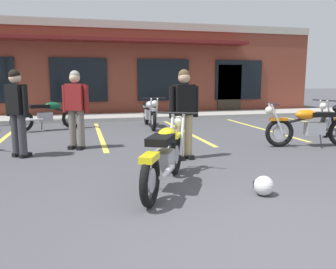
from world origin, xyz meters
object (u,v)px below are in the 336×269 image
Objects in this scene: person_by_back_row at (17,108)px; person_near_building at (76,105)px; motorcycle_silver_naked at (49,115)px; motorcycle_red_sportbike at (150,113)px; person_in_black_shirt at (184,109)px; helmet_on_pavement at (264,186)px; motorcycle_foreground_classic at (165,155)px; motorcycle_green_cafe_racer at (310,126)px.

person_by_back_row and person_near_building have the same top height.
person_near_building is at bearing 27.19° from person_by_back_row.
person_by_back_row is 1.20m from person_near_building.
person_near_building is at bearing -74.76° from motorcycle_silver_naked.
person_in_black_shirt is (-0.21, -4.29, 0.49)m from motorcycle_red_sportbike.
person_near_building is at bearing 122.62° from helmet_on_pavement.
person_in_black_shirt and person_by_back_row have the same top height.
person_by_back_row is (-3.23, -3.37, 0.49)m from motorcycle_red_sportbike.
motorcycle_silver_naked is 3.13m from person_near_building.
person_near_building is (-1.20, 3.06, 0.49)m from motorcycle_foreground_classic.
motorcycle_foreground_classic is 6.37m from motorcycle_silver_naked.
helmet_on_pavement is at bearing -42.48° from person_by_back_row.
person_near_building is at bearing -127.49° from motorcycle_red_sportbike.
motorcycle_green_cafe_racer reaches higher than helmet_on_pavement.
person_near_building reaches higher than motorcycle_silver_naked.
helmet_on_pavement is at bearing -88.20° from motorcycle_red_sportbike.
motorcycle_green_cafe_racer is at bearing 45.07° from helmet_on_pavement.
person_in_black_shirt is at bearing -171.56° from motorcycle_green_cafe_racer.
person_in_black_shirt is at bearing -36.98° from person_near_building.
motorcycle_foreground_classic is 1.37m from helmet_on_pavement.
motorcycle_silver_naked is 5.27m from person_in_black_shirt.
motorcycle_silver_naked is at bearing 145.67° from motorcycle_green_cafe_racer.
helmet_on_pavement is at bearing -64.55° from motorcycle_silver_naked.
person_near_building reaches higher than motorcycle_green_cafe_racer.
motorcycle_green_cafe_racer is 3.80m from helmet_on_pavement.
person_near_building is 4.47m from helmet_on_pavement.
motorcycle_foreground_classic is at bearing -71.58° from motorcycle_silver_naked.
helmet_on_pavement is at bearing -57.38° from person_near_building.
motorcycle_red_sportbike is at bearing 126.94° from motorcycle_green_cafe_racer.
person_near_building reaches higher than motorcycle_foreground_classic.
motorcycle_green_cafe_racer is 1.25× the size of person_in_black_shirt.
helmet_on_pavement is at bearing -28.60° from motorcycle_foreground_classic.
person_near_building is 6.44× the size of helmet_on_pavement.
person_near_building is (0.81, -2.98, 0.49)m from motorcycle_silver_naked.
person_in_black_shirt is (2.77, -4.46, 0.49)m from motorcycle_silver_naked.
motorcycle_foreground_classic is 1.15× the size of person_near_building.
person_in_black_shirt reaches higher than motorcycle_red_sportbike.
person_in_black_shirt is (-3.09, -0.46, 0.49)m from motorcycle_green_cafe_racer.
motorcycle_green_cafe_racer is (3.84, 2.05, 0.00)m from motorcycle_foreground_classic.
motorcycle_foreground_classic is at bearing 151.40° from helmet_on_pavement.
motorcycle_silver_naked reaches higher than helmet_on_pavement.
motorcycle_silver_naked is 1.22× the size of person_by_back_row.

